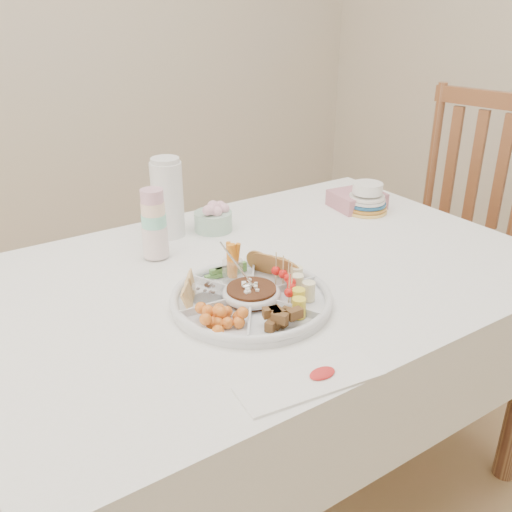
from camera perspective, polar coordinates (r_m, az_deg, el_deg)
floor at (r=1.99m, az=0.70°, el=-21.37°), size 4.00×4.00×0.00m
wall_back at (r=3.23m, az=-21.30°, el=21.83°), size 4.00×0.02×2.70m
dining_table at (r=1.73m, az=0.76°, el=-12.69°), size 1.52×1.02×0.76m
chair at (r=2.41m, az=18.32°, el=2.06°), size 0.55×0.55×1.11m
party_tray at (r=1.36m, az=-0.46°, el=-4.06°), size 0.41×0.41×0.04m
bean_dip at (r=1.35m, az=-0.47°, el=-3.78°), size 0.13×0.13×0.04m
tortillas at (r=1.44m, az=2.28°, el=-1.18°), size 0.10×0.10×0.06m
carrot_cucumber at (r=1.44m, az=-2.89°, el=-0.40°), size 0.11×0.11×0.09m
pita_raisins at (r=1.36m, az=-5.97°, el=-3.16°), size 0.11×0.11×0.06m
cherries at (r=1.26m, az=-3.64°, el=-5.95°), size 0.13×0.13×0.05m
granola_chunks at (r=1.25m, az=2.33°, el=-6.05°), size 0.10×0.10×0.04m
banana_tomato at (r=1.34m, az=5.10°, el=-2.76°), size 0.11×0.11×0.08m
cup_stack at (r=1.59m, az=-10.15°, el=3.09°), size 0.09×0.09×0.20m
thermos at (r=1.73m, az=-8.85°, el=5.88°), size 0.12×0.12×0.25m
flower_bowl at (r=1.78m, az=-4.31°, el=3.94°), size 0.13×0.13×0.09m
napkin_stack at (r=2.01m, az=10.05°, el=5.58°), size 0.18×0.16×0.05m
plate_stack at (r=1.96m, az=11.01°, el=5.62°), size 0.17×0.17×0.09m
placemat at (r=1.12m, az=5.42°, el=-12.36°), size 0.30×0.13×0.01m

